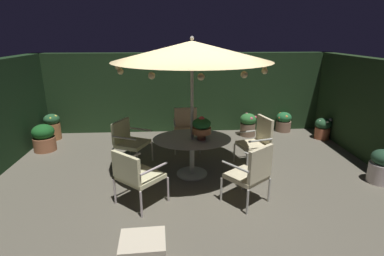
# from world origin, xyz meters

# --- Properties ---
(ground_plane) EXTENTS (7.97, 6.45, 0.02)m
(ground_plane) POSITION_xyz_m (0.00, 0.00, -0.01)
(ground_plane) COLOR #625C4E
(hedge_backdrop_rear) EXTENTS (7.97, 0.30, 2.12)m
(hedge_backdrop_rear) POSITION_xyz_m (0.00, 3.08, 1.06)
(hedge_backdrop_rear) COLOR #1E341A
(hedge_backdrop_rear) RESTS_ON ground_plane
(patio_dining_table) EXTENTS (1.47, 1.19, 0.74)m
(patio_dining_table) POSITION_xyz_m (0.01, 0.23, 0.59)
(patio_dining_table) COLOR #B2B4A9
(patio_dining_table) RESTS_ON ground_plane
(patio_umbrella) EXTENTS (2.77, 2.77, 2.57)m
(patio_umbrella) POSITION_xyz_m (0.01, 0.23, 2.32)
(patio_umbrella) COLOR #B2ADA7
(patio_umbrella) RESTS_ON ground_plane
(centerpiece_planter) EXTENTS (0.35, 0.35, 0.44)m
(centerpiece_planter) POSITION_xyz_m (0.18, 0.15, 0.99)
(centerpiece_planter) COLOR #A26145
(centerpiece_planter) RESTS_ON patio_dining_table
(patio_chair_north) EXTENTS (0.61, 0.63, 0.94)m
(patio_chair_north) POSITION_xyz_m (-0.04, 1.63, 0.54)
(patio_chair_north) COLOR #B4B3A7
(patio_chair_north) RESTS_ON ground_plane
(patio_chair_northeast) EXTENTS (0.79, 0.81, 0.92)m
(patio_chair_northeast) POSITION_xyz_m (-1.26, 0.81, 0.54)
(patio_chair_northeast) COLOR #B8B7AA
(patio_chair_northeast) RESTS_ON ground_plane
(patio_chair_east) EXTENTS (0.88, 0.88, 0.92)m
(patio_chair_east) POSITION_xyz_m (-0.93, -0.81, 0.55)
(patio_chair_east) COLOR #BAADAD
(patio_chair_east) RESTS_ON ground_plane
(patio_chair_southeast) EXTENTS (0.80, 0.80, 1.00)m
(patio_chair_southeast) POSITION_xyz_m (0.87, -0.88, 0.56)
(patio_chair_southeast) COLOR #B3B0A6
(patio_chair_southeast) RESTS_ON ground_plane
(patio_chair_south) EXTENTS (0.69, 0.71, 1.01)m
(patio_chair_south) POSITION_xyz_m (1.36, 0.59, 0.56)
(patio_chair_south) COLOR #B2B4A8
(patio_chair_south) RESTS_ON ground_plane
(ottoman_footrest) EXTENTS (0.54, 0.47, 0.41)m
(ottoman_footrest) POSITION_xyz_m (-0.70, -2.19, 0.36)
(ottoman_footrest) COLOR #BCB0A9
(ottoman_footrest) RESTS_ON ground_plane
(potted_plant_back_center) EXTENTS (0.43, 0.43, 0.55)m
(potted_plant_back_center) POSITION_xyz_m (-0.11, 2.43, 0.28)
(potted_plant_back_center) COLOR tan
(potted_plant_back_center) RESTS_ON ground_plane
(potted_plant_right_far) EXTENTS (0.49, 0.49, 0.63)m
(potted_plant_right_far) POSITION_xyz_m (-3.33, 1.68, 0.31)
(potted_plant_right_far) COLOR #A46241
(potted_plant_right_far) RESTS_ON ground_plane
(potted_plant_front_corner) EXTENTS (0.41, 0.40, 0.54)m
(potted_plant_front_corner) POSITION_xyz_m (3.49, 2.09, 0.29)
(potted_plant_front_corner) COLOR #B15B3D
(potted_plant_front_corner) RESTS_ON ground_plane
(potted_plant_back_right) EXTENTS (0.39, 0.39, 0.66)m
(potted_plant_back_right) POSITION_xyz_m (-3.43, 2.48, 0.35)
(potted_plant_back_right) COLOR #AA6A3E
(potted_plant_back_right) RESTS_ON ground_plane
(potted_plant_left_near) EXTENTS (0.43, 0.43, 0.63)m
(potted_plant_left_near) POSITION_xyz_m (3.42, -0.30, 0.31)
(potted_plant_left_near) COLOR beige
(potted_plant_left_near) RESTS_ON ground_plane
(potted_plant_back_left) EXTENTS (0.43, 0.43, 0.60)m
(potted_plant_back_left) POSITION_xyz_m (1.63, 2.46, 0.32)
(potted_plant_back_left) COLOR #826550
(potted_plant_back_left) RESTS_ON ground_plane
(potted_plant_left_far) EXTENTS (0.41, 0.41, 0.54)m
(potted_plant_left_far) POSITION_xyz_m (2.71, 2.76, 0.27)
(potted_plant_left_far) COLOR #8A6652
(potted_plant_left_far) RESTS_ON ground_plane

